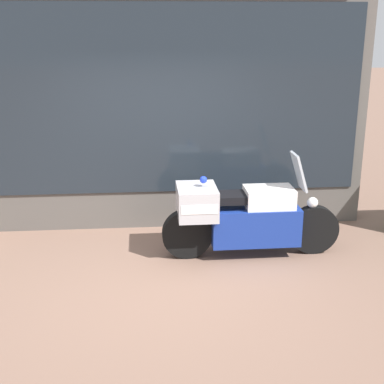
# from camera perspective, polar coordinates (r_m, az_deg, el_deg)

# --- Properties ---
(ground_plane) EXTENTS (60.00, 60.00, 0.00)m
(ground_plane) POSITION_cam_1_polar(r_m,az_deg,el_deg) (6.22, -3.39, -9.74)
(ground_plane) COLOR #7A5B4C
(shop_building) EXTENTS (6.04, 0.55, 3.57)m
(shop_building) POSITION_cam_1_polar(r_m,az_deg,el_deg) (7.60, -6.81, 9.45)
(shop_building) COLOR #56514C
(shop_building) RESTS_ON ground
(window_display) EXTENTS (4.85, 0.30, 1.93)m
(window_display) POSITION_cam_1_polar(r_m,az_deg,el_deg) (7.94, -1.77, 0.04)
(window_display) COLOR slate
(window_display) RESTS_ON ground
(paramedic_motorcycle) EXTENTS (2.27, 0.63, 1.33)m
(paramedic_motorcycle) POSITION_cam_1_polar(r_m,az_deg,el_deg) (6.76, 5.32, -2.55)
(paramedic_motorcycle) COLOR black
(paramedic_motorcycle) RESTS_ON ground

